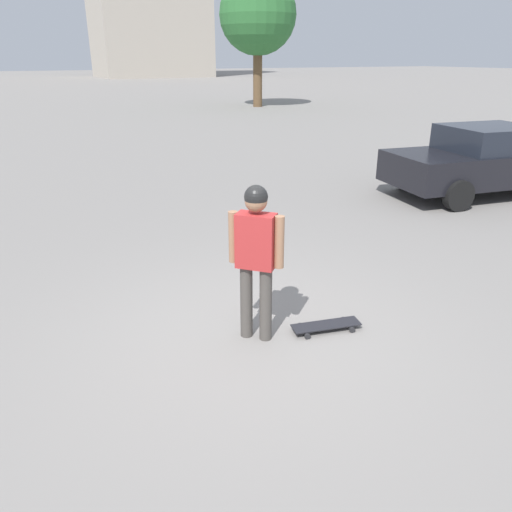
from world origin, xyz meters
TOP-DOWN VIEW (x-y plane):
  - ground_plane at (0.00, 0.00)m, footprint 220.00×220.00m
  - person at (0.00, 0.00)m, footprint 0.43×0.44m
  - skateboard at (-0.74, 0.23)m, footprint 0.78×0.37m
  - car_parked_near at (-6.95, -3.06)m, footprint 4.23×2.38m
  - tree_distant at (-11.81, -23.00)m, footprint 4.28×4.28m

SIDE VIEW (x-z plane):
  - ground_plane at x=0.00m, z-range 0.00..0.00m
  - skateboard at x=-0.74m, z-range 0.02..0.10m
  - car_parked_near at x=-6.95m, z-range 0.02..1.46m
  - person at x=0.00m, z-range 0.18..1.83m
  - tree_distant at x=-11.81m, z-range 1.34..8.38m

